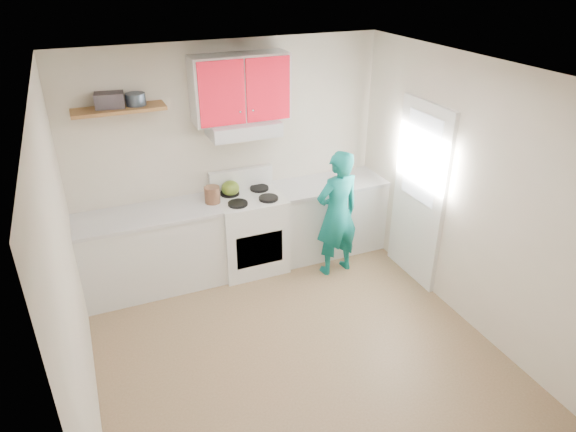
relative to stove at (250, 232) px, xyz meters
name	(u,v)px	position (x,y,z in m)	size (l,w,h in m)	color
floor	(296,349)	(-0.10, -1.57, -0.46)	(3.80, 3.80, 0.00)	brown
ceiling	(298,74)	(-0.10, -1.57, 2.14)	(3.60, 3.80, 0.04)	white
back_wall	(230,157)	(-0.10, 0.32, 0.84)	(3.60, 0.04, 2.60)	beige
front_wall	(438,387)	(-0.10, -3.47, 0.84)	(3.60, 0.04, 2.60)	beige
left_wall	(69,277)	(-1.90, -1.57, 0.84)	(0.04, 3.80, 2.60)	beige
right_wall	(468,196)	(1.70, -1.57, 0.84)	(0.04, 3.80, 2.60)	beige
door	(419,194)	(1.68, -0.88, 0.56)	(0.05, 0.85, 2.05)	white
door_glass	(421,158)	(1.65, -0.88, 0.99)	(0.01, 0.55, 0.95)	white
counter_left	(152,251)	(-1.14, 0.02, -0.01)	(1.52, 0.60, 0.90)	silver
counter_right	(328,217)	(1.04, 0.02, -0.01)	(1.32, 0.60, 0.90)	silver
stove	(250,232)	(0.00, 0.00, 0.00)	(0.76, 0.65, 0.92)	white
range_hood	(243,128)	(0.00, 0.10, 1.24)	(0.76, 0.44, 0.15)	silver
upper_cabinets	(240,88)	(0.00, 0.16, 1.66)	(1.02, 0.33, 0.70)	red
shelf	(119,109)	(-1.25, 0.18, 1.56)	(0.90, 0.30, 0.04)	brown
books	(109,100)	(-1.32, 0.21, 1.65)	(0.28, 0.20, 0.14)	#3E373C
tin	(136,99)	(-1.08, 0.20, 1.64)	(0.20, 0.20, 0.12)	#333D4C
kettle	(230,188)	(-0.18, 0.13, 0.55)	(0.21, 0.21, 0.18)	olive
crock	(212,196)	(-0.42, 0.02, 0.54)	(0.17, 0.17, 0.21)	brown
cutting_board	(298,190)	(0.60, 0.00, 0.45)	(0.30, 0.22, 0.02)	olive
silicone_mat	(346,181)	(1.26, 0.01, 0.44)	(0.27, 0.23, 0.01)	red
person	(337,214)	(0.89, -0.47, 0.29)	(0.55, 0.36, 1.51)	#0B6761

